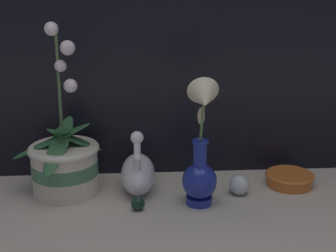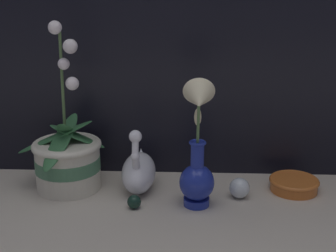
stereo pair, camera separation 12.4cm
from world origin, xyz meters
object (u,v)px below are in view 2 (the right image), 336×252
orchid_potted_plant (68,158)px  swan_figurine (139,170)px  amber_dish (294,183)px  blue_vase (197,161)px  glass_sphere (239,188)px

orchid_potted_plant → swan_figurine: size_ratio=2.38×
swan_figurine → amber_dish: (0.43, 0.01, -0.04)m
amber_dish → blue_vase: bearing=-157.4°
swan_figurine → glass_sphere: 0.28m
blue_vase → glass_sphere: size_ratio=6.27×
blue_vase → amber_dish: size_ratio=2.53×
swan_figurine → glass_sphere: bearing=-8.3°
orchid_potted_plant → swan_figurine: orchid_potted_plant is taller
swan_figurine → blue_vase: bearing=-32.8°
orchid_potted_plant → amber_dish: bearing=0.6°
glass_sphere → blue_vase: bearing=-151.7°
orchid_potted_plant → amber_dish: orchid_potted_plant is taller
blue_vase → amber_dish: blue_vase is taller
orchid_potted_plant → blue_vase: orchid_potted_plant is taller
orchid_potted_plant → amber_dish: size_ratio=3.38×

